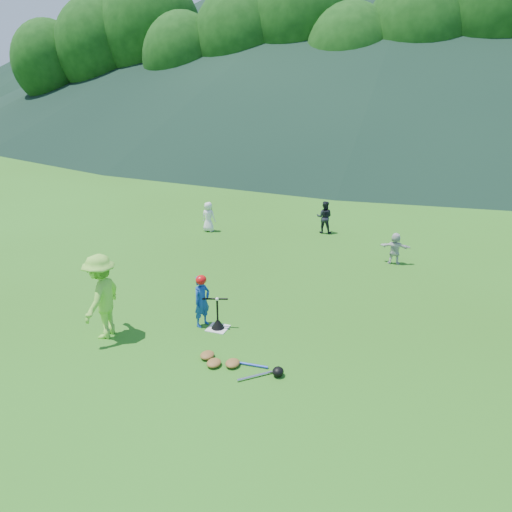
# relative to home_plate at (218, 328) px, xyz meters

# --- Properties ---
(ground) EXTENTS (120.00, 120.00, 0.00)m
(ground) POSITION_rel_home_plate_xyz_m (0.00, 0.00, -0.01)
(ground) COLOR #2C6016
(ground) RESTS_ON ground
(home_plate) EXTENTS (0.45, 0.45, 0.02)m
(home_plate) POSITION_rel_home_plate_xyz_m (0.00, 0.00, 0.00)
(home_plate) COLOR silver
(home_plate) RESTS_ON ground
(baseball) EXTENTS (0.08, 0.08, 0.08)m
(baseball) POSITION_rel_home_plate_xyz_m (0.00, 0.00, 0.73)
(baseball) COLOR white
(baseball) RESTS_ON batting_tee
(batter_child) EXTENTS (0.43, 0.51, 1.21)m
(batter_child) POSITION_rel_home_plate_xyz_m (-0.40, 0.04, 0.59)
(batter_child) COLOR #153F95
(batter_child) RESTS_ON ground
(adult_coach) EXTENTS (0.86, 1.31, 1.89)m
(adult_coach) POSITION_rel_home_plate_xyz_m (-2.19, -1.14, 0.93)
(adult_coach) COLOR #83D73F
(adult_coach) RESTS_ON ground
(fielder_a) EXTENTS (0.57, 0.40, 1.09)m
(fielder_a) POSITION_rel_home_plate_xyz_m (-3.40, 6.72, 0.54)
(fielder_a) COLOR white
(fielder_a) RESTS_ON ground
(fielder_b) EXTENTS (0.62, 0.51, 1.18)m
(fielder_b) POSITION_rel_home_plate_xyz_m (0.60, 7.99, 0.58)
(fielder_b) COLOR black
(fielder_b) RESTS_ON ground
(fielder_d) EXTENTS (0.92, 0.32, 0.98)m
(fielder_d) POSITION_rel_home_plate_xyz_m (3.32, 5.64, 0.48)
(fielder_d) COLOR silver
(fielder_d) RESTS_ON ground
(batting_tee) EXTENTS (0.30, 0.30, 0.68)m
(batting_tee) POSITION_rel_home_plate_xyz_m (0.00, 0.00, 0.12)
(batting_tee) COLOR black
(batting_tee) RESTS_ON home_plate
(batter_gear) EXTENTS (0.73, 0.26, 0.57)m
(batter_gear) POSITION_rel_home_plate_xyz_m (-0.37, 0.04, 1.08)
(batter_gear) COLOR red
(batter_gear) RESTS_ON ground
(equipment_pile) EXTENTS (1.80, 0.76, 0.19)m
(equipment_pile) POSITION_rel_home_plate_xyz_m (0.91, -1.32, 0.06)
(equipment_pile) COLOR olive
(equipment_pile) RESTS_ON ground
(outfield_fence) EXTENTS (70.07, 0.08, 1.33)m
(outfield_fence) POSITION_rel_home_plate_xyz_m (0.00, 28.00, 0.69)
(outfield_fence) COLOR gray
(outfield_fence) RESTS_ON ground
(tree_line) EXTENTS (70.04, 11.40, 14.82)m
(tree_line) POSITION_rel_home_plate_xyz_m (0.20, 33.83, 8.20)
(tree_line) COLOR #382314
(tree_line) RESTS_ON ground
(distant_hills) EXTENTS (155.00, 140.00, 32.00)m
(distant_hills) POSITION_rel_home_plate_xyz_m (-7.63, 81.81, 14.97)
(distant_hills) COLOR black
(distant_hills) RESTS_ON ground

